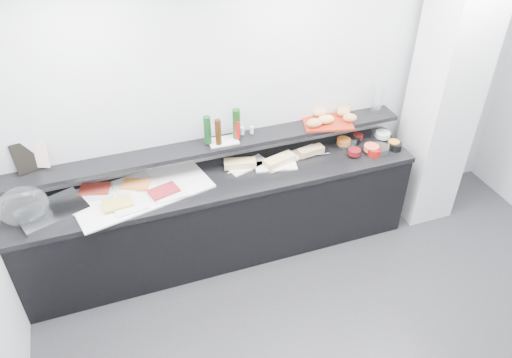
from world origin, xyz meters
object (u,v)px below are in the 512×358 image
object	(u,v)px
framed_print	(29,156)
bread_tray	(327,122)
cloche_base	(52,211)
carafe	(378,98)
sandwich_plate_mid	(276,166)
condiment_tray	(223,141)

from	to	relation	value
framed_print	bread_tray	xyz separation A→B (m)	(2.59, -0.13, -0.12)
cloche_base	framed_print	size ratio (longest dim) A/B	1.99
cloche_base	bread_tray	distance (m)	2.53
carafe	cloche_base	bearing A→B (deg)	-175.94
bread_tray	cloche_base	bearing A→B (deg)	-162.43
sandwich_plate_mid	carafe	size ratio (longest dim) A/B	1.26
cloche_base	sandwich_plate_mid	xyz separation A→B (m)	(1.94, 0.01, -0.01)
bread_tray	carafe	bearing A→B (deg)	18.71
sandwich_plate_mid	cloche_base	bearing A→B (deg)	-168.13
cloche_base	bread_tray	world-z (taller)	bread_tray
sandwich_plate_mid	carafe	world-z (taller)	carafe
cloche_base	condiment_tray	distance (m)	1.53
framed_print	bread_tray	distance (m)	2.60
framed_print	condiment_tray	xyz separation A→B (m)	(1.59, -0.12, -0.12)
sandwich_plate_mid	condiment_tray	size ratio (longest dim) A/B	1.47
cloche_base	bread_tray	xyz separation A→B (m)	(2.51, 0.17, 0.24)
condiment_tray	carafe	xyz separation A→B (m)	(1.55, 0.03, 0.14)
condiment_tray	bread_tray	distance (m)	1.01
sandwich_plate_mid	framed_print	world-z (taller)	framed_print
sandwich_plate_mid	carafe	distance (m)	1.20
framed_print	condiment_tray	bearing A→B (deg)	-22.84
condiment_tray	bread_tray	size ratio (longest dim) A/B	0.57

